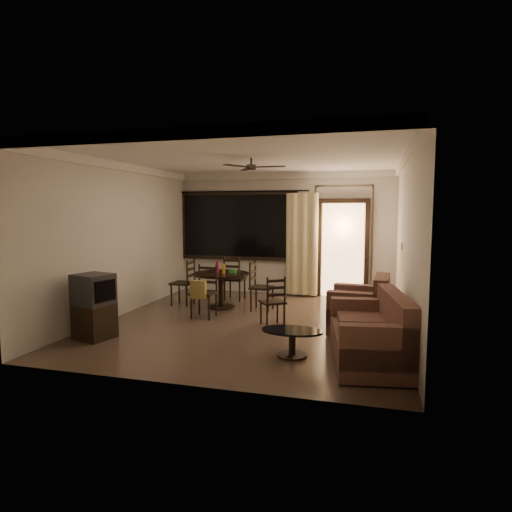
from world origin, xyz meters
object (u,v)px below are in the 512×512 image
(dining_chair_south, at_px, (204,301))
(dining_chair_north, at_px, (235,287))
(tv_cabinet, at_px, (94,306))
(armchair, at_px, (362,309))
(dining_chair_west, at_px, (183,291))
(dining_table, at_px, (221,280))
(dining_chair_east, at_px, (261,296))
(coffee_table, at_px, (292,339))
(side_chair, at_px, (273,311))
(sofa, at_px, (374,336))

(dining_chair_south, height_order, dining_chair_north, same)
(tv_cabinet, distance_m, armchair, 4.15)
(dining_chair_west, bearing_deg, tv_cabinet, -5.08)
(dining_table, xyz_separation_m, dining_chair_south, (-0.03, -0.86, -0.25))
(dining_chair_east, height_order, coffee_table, dining_chair_east)
(dining_table, bearing_deg, side_chair, -39.52)
(coffee_table, bearing_deg, sofa, 1.97)
(dining_chair_east, xyz_separation_m, side_chair, (0.47, -1.05, -0.03))
(dining_chair_south, bearing_deg, coffee_table, -38.56)
(dining_chair_north, xyz_separation_m, tv_cabinet, (-1.16, -3.26, 0.21))
(dining_chair_north, bearing_deg, dining_chair_west, 43.24)
(side_chair, bearing_deg, dining_chair_north, -89.40)
(dining_chair_east, relative_size, coffee_table, 1.16)
(dining_table, relative_size, dining_chair_west, 1.17)
(dining_chair_south, xyz_separation_m, tv_cabinet, (-1.11, -1.62, 0.19))
(sofa, bearing_deg, side_chair, 131.00)
(dining_chair_east, bearing_deg, tv_cabinet, 142.94)
(dining_table, relative_size, armchair, 1.17)
(dining_chair_south, height_order, side_chair, dining_chair_south)
(tv_cabinet, bearing_deg, sofa, 15.02)
(dining_table, bearing_deg, dining_chair_south, -91.95)
(dining_chair_west, distance_m, armchair, 3.77)
(tv_cabinet, bearing_deg, dining_chair_north, 85.11)
(dining_chair_west, distance_m, sofa, 4.52)
(sofa, xyz_separation_m, coffee_table, (-1.04, -0.04, -0.11))
(dining_chair_east, relative_size, sofa, 0.55)
(coffee_table, bearing_deg, dining_chair_west, 137.32)
(dining_chair_north, height_order, sofa, dining_chair_north)
(dining_chair_south, bearing_deg, tv_cabinet, -122.65)
(tv_cabinet, height_order, coffee_table, tv_cabinet)
(dining_chair_west, relative_size, coffee_table, 1.16)
(tv_cabinet, height_order, sofa, tv_cabinet)
(armchair, bearing_deg, tv_cabinet, -156.30)
(sofa, bearing_deg, dining_chair_west, 137.93)
(tv_cabinet, distance_m, side_chair, 2.83)
(dining_chair_east, height_order, sofa, dining_chair_east)
(dining_chair_west, bearing_deg, sofa, 58.46)
(coffee_table, bearing_deg, dining_table, 127.22)
(dining_chair_east, distance_m, coffee_table, 2.68)
(dining_chair_west, bearing_deg, coffee_table, 49.15)
(dining_chair_south, relative_size, dining_chair_north, 1.00)
(dining_chair_south, relative_size, armchair, 0.99)
(dining_chair_north, height_order, tv_cabinet, tv_cabinet)
(sofa, relative_size, side_chair, 2.04)
(dining_chair_west, height_order, side_chair, dining_chair_west)
(dining_table, distance_m, tv_cabinet, 2.73)
(dining_chair_west, height_order, dining_chair_east, same)
(sofa, relative_size, coffee_table, 2.12)
(dining_chair_east, xyz_separation_m, tv_cabinet, (-1.98, -2.45, 0.21))
(dining_table, height_order, dining_chair_west, dining_chair_west)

